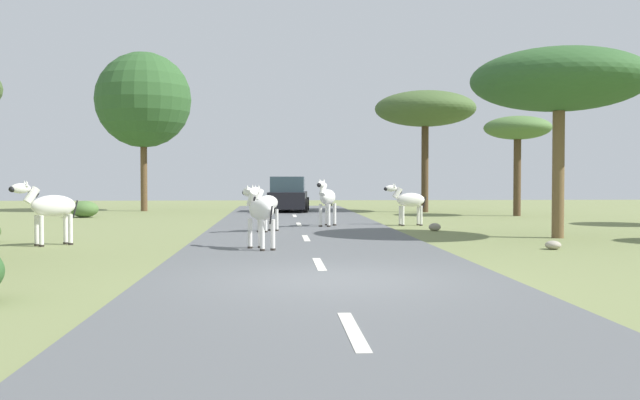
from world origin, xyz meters
The scene contains 16 objects.
ground_plane centered at (0.00, 0.00, 0.00)m, with size 90.00×90.00×0.00m, color olive.
road centered at (-0.13, 0.00, 0.03)m, with size 6.00×64.00×0.05m, color #56595B.
lane_markings centered at (-0.13, -1.00, 0.05)m, with size 0.16×56.00×0.01m.
zebra_0 centered at (0.79, 12.94, 1.02)m, with size 0.88×1.66×1.63m.
zebra_1 centered at (3.78, 13.84, 0.90)m, with size 1.60×0.60×1.52m.
zebra_2 centered at (-1.24, 10.54, 0.91)m, with size 0.99×1.39×1.45m.
zebra_3 centered at (-6.59, 6.74, 0.97)m, with size 1.47×1.28×1.63m.
zebra_4 centered at (-1.32, 5.03, 0.94)m, with size 0.92×1.47×1.49m.
car_0 centered at (-0.34, 24.38, 0.85)m, with size 2.25×4.45×1.74m.
tree_2 centered at (6.55, 24.21, 5.17)m, with size 5.06×5.06×6.09m.
tree_4 centered at (-7.82, 26.35, 5.77)m, with size 4.95×4.95×8.26m.
tree_5 centered at (7.02, 8.26, 4.43)m, with size 4.94×4.94×5.32m.
tree_6 centered at (9.95, 20.30, 3.90)m, with size 3.02×3.02×4.51m.
bush_2 centered at (-9.27, 20.19, 0.36)m, with size 1.21×1.09×0.72m, color #4C7038.
rock_1 centered at (5.61, 5.03, 0.10)m, with size 0.37×0.38×0.21m, color #A89E8C.
rock_2 centered at (4.14, 11.16, 0.13)m, with size 0.39×0.29×0.25m, color gray.
Camera 1 is at (-0.94, -11.55, 1.66)m, focal length 40.32 mm.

